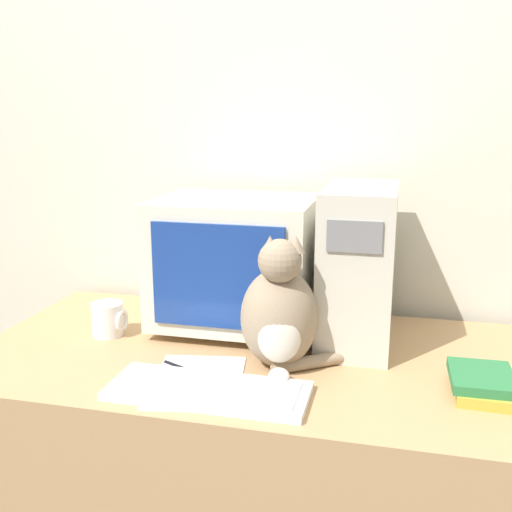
{
  "coord_description": "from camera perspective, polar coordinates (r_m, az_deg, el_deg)",
  "views": [
    {
      "loc": [
        0.36,
        -1.06,
        1.38
      ],
      "look_at": [
        -0.0,
        0.45,
        1.0
      ],
      "focal_mm": 42.0,
      "sensor_mm": 36.0,
      "label": 1
    }
  ],
  "objects": [
    {
      "name": "mug",
      "position": [
        1.77,
        -13.86,
        -5.86
      ],
      "size": [
        0.1,
        0.09,
        0.1
      ],
      "color": "white",
      "rests_on": "desk"
    },
    {
      "name": "paper_sheet",
      "position": [
        1.46,
        -5.63,
        -11.8
      ],
      "size": [
        0.26,
        0.33,
        0.0
      ],
      "color": "white",
      "rests_on": "desk"
    },
    {
      "name": "wall_back",
      "position": [
        1.94,
        2.85,
        9.89
      ],
      "size": [
        7.0,
        0.05,
        2.5
      ],
      "color": "beige",
      "rests_on": "ground_plane"
    },
    {
      "name": "book_stack",
      "position": [
        1.48,
        20.87,
        -11.33
      ],
      "size": [
        0.15,
        0.18,
        0.05
      ],
      "color": "gold",
      "rests_on": "desk"
    },
    {
      "name": "keyboard",
      "position": [
        1.4,
        -4.57,
        -12.64
      ],
      "size": [
        0.46,
        0.18,
        0.02
      ],
      "color": "silver",
      "rests_on": "desk"
    },
    {
      "name": "computer_tower",
      "position": [
        1.66,
        9.73,
        -0.83
      ],
      "size": [
        0.19,
        0.39,
        0.43
      ],
      "color": "beige",
      "rests_on": "desk"
    },
    {
      "name": "crt_monitor",
      "position": [
        1.74,
        -1.93,
        -0.57
      ],
      "size": [
        0.45,
        0.37,
        0.38
      ],
      "color": "beige",
      "rests_on": "desk"
    },
    {
      "name": "cat",
      "position": [
        1.49,
        2.3,
        -5.55
      ],
      "size": [
        0.31,
        0.27,
        0.34
      ],
      "rotation": [
        0.0,
        0.0,
        0.21
      ],
      "color": "gray",
      "rests_on": "desk"
    },
    {
      "name": "pen",
      "position": [
        1.52,
        -6.63,
        -10.7
      ],
      "size": [
        0.14,
        0.07,
        0.01
      ],
      "color": "black",
      "rests_on": "desk"
    },
    {
      "name": "desk",
      "position": [
        1.8,
        -0.42,
        -20.22
      ],
      "size": [
        1.48,
        0.77,
        0.75
      ],
      "color": "tan",
      "rests_on": "ground_plane"
    }
  ]
}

